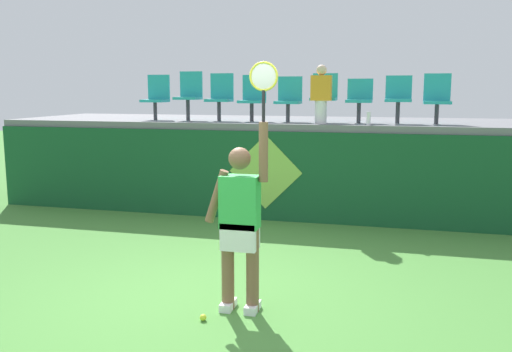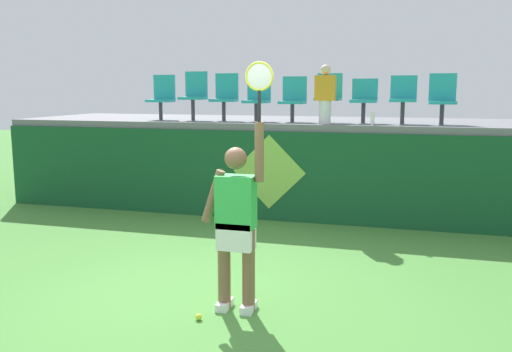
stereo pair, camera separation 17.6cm
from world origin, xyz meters
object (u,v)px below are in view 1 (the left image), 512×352
stadium_chair_7 (398,96)px  tennis_ball (203,317)px  stadium_chair_3 (253,96)px  stadium_chair_5 (324,95)px  water_bottle (369,119)px  stadium_chair_1 (189,93)px  stadium_chair_8 (437,97)px  stadium_chair_6 (359,98)px  spectator_0 (321,94)px  stadium_chair_0 (157,96)px  stadium_chair_4 (289,98)px  stadium_chair_2 (220,95)px  tennis_player (241,220)px

stadium_chair_7 → tennis_ball: bearing=-109.4°
stadium_chair_3 → stadium_chair_5: stadium_chair_5 is taller
water_bottle → stadium_chair_1: 3.43m
stadium_chair_3 → stadium_chair_5: size_ratio=0.98×
stadium_chair_7 → stadium_chair_8: 0.63m
stadium_chair_5 → stadium_chair_8: stadium_chair_5 is taller
stadium_chair_6 → spectator_0: spectator_0 is taller
stadium_chair_0 → stadium_chair_3: stadium_chair_0 is taller
stadium_chair_1 → stadium_chair_5: 2.54m
stadium_chair_4 → stadium_chair_7: bearing=-0.2°
stadium_chair_0 → water_bottle: bearing=-8.4°
stadium_chair_1 → stadium_chair_2: 0.61m
stadium_chair_0 → stadium_chair_5: stadium_chair_5 is taller
stadium_chair_0 → stadium_chair_6: (3.82, -0.01, -0.02)m
stadium_chair_8 → spectator_0: (-1.90, -0.40, 0.05)m
stadium_chair_7 → stadium_chair_5: bearing=179.9°
stadium_chair_2 → stadium_chair_5: size_ratio=1.02×
stadium_chair_1 → stadium_chair_3: (1.24, -0.00, -0.05)m
stadium_chair_1 → stadium_chair_3: bearing=-0.0°
stadium_chair_1 → stadium_chair_7: (3.81, -0.01, -0.05)m
tennis_player → stadium_chair_3: bearing=103.4°
stadium_chair_7 → stadium_chair_8: bearing=0.7°
tennis_ball → stadium_chair_4: bearing=91.7°
stadium_chair_0 → stadium_chair_3: size_ratio=1.02×
stadium_chair_7 → stadium_chair_8: stadium_chair_8 is taller
spectator_0 → water_bottle: bearing=-13.4°
stadium_chair_1 → stadium_chair_4: (1.91, -0.00, -0.07)m
stadium_chair_3 → stadium_chair_6: stadium_chair_3 is taller
tennis_player → stadium_chair_0: size_ratio=2.92×
tennis_player → spectator_0: size_ratio=2.52×
stadium_chair_4 → tennis_ball: bearing=-88.3°
tennis_player → stadium_chair_0: bearing=123.0°
stadium_chair_4 → stadium_chair_8: (2.53, 0.00, 0.02)m
tennis_player → stadium_chair_7: 4.99m
stadium_chair_3 → spectator_0: size_ratio=0.85×
water_bottle → stadium_chair_3: bearing=164.3°
tennis_player → stadium_chair_1: size_ratio=2.73×
stadium_chair_0 → spectator_0: size_ratio=0.87×
tennis_ball → stadium_chair_0: size_ratio=0.08×
stadium_chair_2 → stadium_chair_4: 1.29m
stadium_chair_4 → stadium_chair_3: bearing=179.8°
stadium_chair_2 → stadium_chair_3: (0.62, -0.00, -0.02)m
tennis_player → stadium_chair_2: bearing=110.5°
tennis_ball → spectator_0: size_ratio=0.07×
tennis_ball → spectator_0: 5.06m
water_bottle → stadium_chair_5: (-0.81, 0.59, 0.38)m
water_bottle → stadium_chair_2: (-2.74, 0.60, 0.36)m
stadium_chair_1 → stadium_chair_5: size_ratio=1.06×
stadium_chair_7 → water_bottle: bearing=-127.8°
stadium_chair_0 → stadium_chair_1: size_ratio=0.94×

